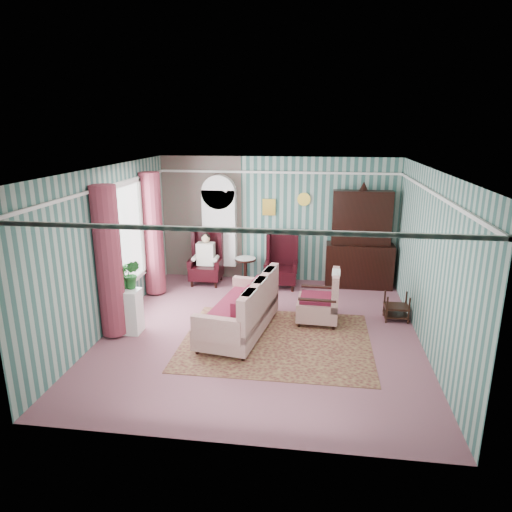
# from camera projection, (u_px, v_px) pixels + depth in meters

# --- Properties ---
(floor) EXTENTS (6.00, 6.00, 0.00)m
(floor) POSITION_uv_depth(u_px,v_px,m) (261.00, 332.00, 8.18)
(floor) COLOR #894F5E
(floor) RESTS_ON ground
(room_shell) EXTENTS (5.53, 6.02, 2.91)m
(room_shell) POSITION_uv_depth(u_px,v_px,m) (228.00, 220.00, 7.87)
(room_shell) COLOR #346057
(room_shell) RESTS_ON ground
(bookcase) EXTENTS (0.80, 0.28, 2.24)m
(bookcase) POSITION_uv_depth(u_px,v_px,m) (220.00, 233.00, 10.75)
(bookcase) COLOR silver
(bookcase) RESTS_ON floor
(dresser_hutch) EXTENTS (1.50, 0.56, 2.36)m
(dresser_hutch) POSITION_uv_depth(u_px,v_px,m) (361.00, 237.00, 10.19)
(dresser_hutch) COLOR black
(dresser_hutch) RESTS_ON floor
(wingback_left) EXTENTS (0.76, 0.80, 1.25)m
(wingback_left) POSITION_uv_depth(u_px,v_px,m) (206.00, 258.00, 10.54)
(wingback_left) COLOR black
(wingback_left) RESTS_ON floor
(wingback_right) EXTENTS (0.76, 0.80, 1.25)m
(wingback_right) POSITION_uv_depth(u_px,v_px,m) (281.00, 261.00, 10.32)
(wingback_right) COLOR black
(wingback_right) RESTS_ON floor
(seated_woman) EXTENTS (0.44, 0.40, 1.18)m
(seated_woman) POSITION_uv_depth(u_px,v_px,m) (206.00, 259.00, 10.55)
(seated_woman) COLOR white
(seated_woman) RESTS_ON floor
(round_side_table) EXTENTS (0.50, 0.50, 0.60)m
(round_side_table) POSITION_uv_depth(u_px,v_px,m) (245.00, 271.00, 10.66)
(round_side_table) COLOR black
(round_side_table) RESTS_ON floor
(nest_table) EXTENTS (0.45, 0.38, 0.54)m
(nest_table) POSITION_uv_depth(u_px,v_px,m) (396.00, 306.00, 8.64)
(nest_table) COLOR black
(nest_table) RESTS_ON floor
(plant_stand) EXTENTS (0.55, 0.35, 0.80)m
(plant_stand) POSITION_uv_depth(u_px,v_px,m) (125.00, 311.00, 8.09)
(plant_stand) COLOR white
(plant_stand) RESTS_ON floor
(rug) EXTENTS (3.20, 2.60, 0.01)m
(rug) POSITION_uv_depth(u_px,v_px,m) (276.00, 341.00, 7.85)
(rug) COLOR #4B191B
(rug) RESTS_ON floor
(sofa) EXTENTS (1.29, 2.24, 0.94)m
(sofa) POSITION_uv_depth(u_px,v_px,m) (238.00, 308.00, 8.03)
(sofa) COLOR #B8B08F
(sofa) RESTS_ON floor
(floral_armchair) EXTENTS (0.90, 0.87, 1.09)m
(floral_armchair) POSITION_uv_depth(u_px,v_px,m) (318.00, 295.00, 8.47)
(floral_armchair) COLOR beige
(floral_armchair) RESTS_ON floor
(coffee_table) EXTENTS (1.03, 0.66, 0.38)m
(coffee_table) POSITION_uv_depth(u_px,v_px,m) (228.00, 329.00, 7.89)
(coffee_table) COLOR black
(coffee_table) RESTS_ON floor
(potted_plant_a) EXTENTS (0.51, 0.48, 0.45)m
(potted_plant_a) POSITION_uv_depth(u_px,v_px,m) (117.00, 279.00, 7.86)
(potted_plant_a) COLOR #265219
(potted_plant_a) RESTS_ON plant_stand
(potted_plant_b) EXTENTS (0.31, 0.27, 0.52)m
(potted_plant_b) POSITION_uv_depth(u_px,v_px,m) (132.00, 274.00, 7.99)
(potted_plant_b) COLOR #1A4F18
(potted_plant_b) RESTS_ON plant_stand
(potted_plant_c) EXTENTS (0.28, 0.28, 0.43)m
(potted_plant_c) POSITION_uv_depth(u_px,v_px,m) (124.00, 276.00, 8.04)
(potted_plant_c) COLOR #194916
(potted_plant_c) RESTS_ON plant_stand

